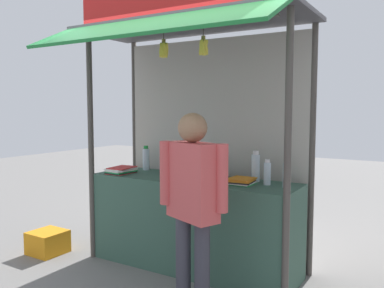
{
  "coord_description": "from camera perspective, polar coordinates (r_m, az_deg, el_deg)",
  "views": [
    {
      "loc": [
        2.08,
        -3.44,
        1.63
      ],
      "look_at": [
        0.0,
        0.0,
        1.27
      ],
      "focal_mm": 37.75,
      "sensor_mm": 36.0,
      "label": 1
    }
  ],
  "objects": [
    {
      "name": "ground_plane",
      "position": [
        4.34,
        -0.0,
        -16.99
      ],
      "size": [
        20.0,
        20.0,
        0.0
      ],
      "primitive_type": "plane",
      "color": "slate"
    },
    {
      "name": "water_bottle_center",
      "position": [
        3.71,
        13.22,
        -4.24
      ],
      "size": [
        0.07,
        0.07,
        0.25
      ],
      "color": "silver",
      "rests_on": "stall_counter"
    },
    {
      "name": "water_bottle_rear_center",
      "position": [
        3.95,
        8.97,
        -3.24
      ],
      "size": [
        0.08,
        0.08,
        0.3
      ],
      "color": "silver",
      "rests_on": "stall_counter"
    },
    {
      "name": "water_bottle_far_right",
      "position": [
        4.65,
        -6.51,
        -2.07
      ],
      "size": [
        0.08,
        0.08,
        0.28
      ],
      "color": "silver",
      "rests_on": "stall_counter"
    },
    {
      "name": "magazine_stack_far_left",
      "position": [
        3.87,
        0.72,
        -4.89
      ],
      "size": [
        0.25,
        0.31,
        0.08
      ],
      "color": "blue",
      "rests_on": "stall_counter"
    },
    {
      "name": "magazine_stack_back_left",
      "position": [
        4.47,
        -9.95,
        -3.66
      ],
      "size": [
        0.25,
        0.32,
        0.07
      ],
      "color": "red",
      "rests_on": "stall_counter"
    },
    {
      "name": "stall_counter",
      "position": [
        4.18,
        -0.0,
        -11.13
      ],
      "size": [
        2.16,
        0.62,
        0.92
      ],
      "primitive_type": "cube",
      "color": "#385B4C",
      "rests_on": "ground"
    },
    {
      "name": "banana_bunch_inner_left",
      "position": [
        3.52,
        1.63,
        13.54
      ],
      "size": [
        0.09,
        0.09,
        0.25
      ],
      "color": "#332D23"
    },
    {
      "name": "stall_structure",
      "position": [
        4.11,
        0.78,
        5.84
      ],
      "size": [
        2.36,
        1.48,
        2.81
      ],
      "color": "#4C4742",
      "rests_on": "ground"
    },
    {
      "name": "water_bottle_right",
      "position": [
        4.26,
        1.04,
        -2.54
      ],
      "size": [
        0.09,
        0.09,
        0.3
      ],
      "color": "silver",
      "rests_on": "stall_counter"
    },
    {
      "name": "magazine_stack_back_right",
      "position": [
        3.81,
        6.96,
        -5.22
      ],
      "size": [
        0.25,
        0.26,
        0.06
      ],
      "color": "green",
      "rests_on": "stall_counter"
    },
    {
      "name": "plastic_crate",
      "position": [
        4.94,
        -19.71,
        -12.93
      ],
      "size": [
        0.37,
        0.37,
        0.25
      ],
      "primitive_type": "cube",
      "rotation": [
        0.0,
        0.0,
        -0.02
      ],
      "color": "orange",
      "rests_on": "ground"
    },
    {
      "name": "vendor_person",
      "position": [
        3.17,
        0.08,
        -7.12
      ],
      "size": [
        0.6,
        0.35,
        1.59
      ],
      "rotation": [
        0.0,
        0.0,
        2.76
      ],
      "color": "#383842",
      "rests_on": "ground"
    },
    {
      "name": "water_bottle_front_left",
      "position": [
        3.8,
        10.58,
        -4.04
      ],
      "size": [
        0.07,
        0.07,
        0.24
      ],
      "color": "silver",
      "rests_on": "stall_counter"
    },
    {
      "name": "water_bottle_mid_left",
      "position": [
        4.14,
        2.76,
        -3.3
      ],
      "size": [
        0.06,
        0.06,
        0.22
      ],
      "color": "silver",
      "rests_on": "stall_counter"
    },
    {
      "name": "banana_bunch_inner_right",
      "position": [
        3.74,
        -4.02,
        13.12
      ],
      "size": [
        0.1,
        0.1,
        0.25
      ],
      "color": "#332D23"
    }
  ]
}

